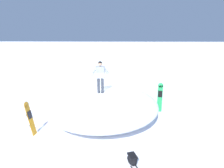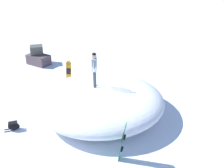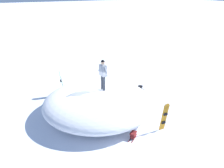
% 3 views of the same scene
% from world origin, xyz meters
% --- Properties ---
extents(ground, '(240.00, 240.00, 0.00)m').
position_xyz_m(ground, '(0.00, 0.00, 0.00)').
color(ground, white).
extents(snow_mound, '(6.78, 6.82, 1.46)m').
position_xyz_m(snow_mound, '(0.44, 0.55, 0.73)').
color(snow_mound, white).
rests_on(snow_mound, ground).
extents(snowboarder_standing, '(1.00, 0.23, 1.65)m').
position_xyz_m(snowboarder_standing, '(0.50, 0.82, 2.44)').
color(snowboarder_standing, '#333842').
rests_on(snowboarder_standing, snow_mound).
extents(snowboard_primary_upright, '(0.33, 0.34, 1.57)m').
position_xyz_m(snowboard_primary_upright, '(3.47, 2.57, 0.81)').
color(snowboard_primary_upright, orange).
rests_on(snowboard_primary_upright, ground).
extents(snowboard_secondary_upright, '(0.34, 0.34, 1.68)m').
position_xyz_m(snowboard_secondary_upright, '(-2.86, -0.41, 0.87)').
color(snowboard_secondary_upright, '#1E8C47').
rests_on(snowboard_secondary_upright, ground).
extents(backpack_near, '(0.53, 0.65, 0.32)m').
position_xyz_m(backpack_near, '(3.23, 0.96, 0.16)').
color(backpack_near, maroon).
rests_on(backpack_near, ground).
extents(backpack_far, '(0.46, 0.71, 0.38)m').
position_xyz_m(backpack_far, '(-0.96, 4.35, 0.20)').
color(backpack_far, black).
rests_on(backpack_far, ground).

